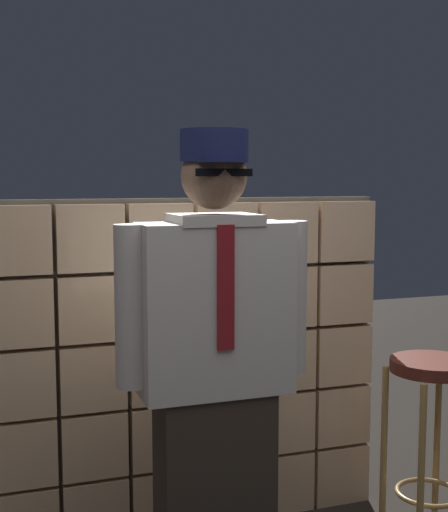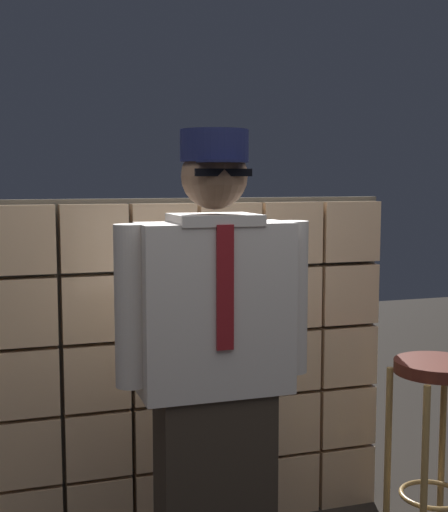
# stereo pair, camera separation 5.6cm
# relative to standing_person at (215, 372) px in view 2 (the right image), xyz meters

# --- Properties ---
(glass_block_wall) EXTENTS (1.75, 0.10, 1.46)m
(glass_block_wall) POSITION_rel_standing_person_xyz_m (0.12, 0.66, -0.17)
(glass_block_wall) COLOR #E0B78C
(glass_block_wall) RESTS_ON ground
(standing_person) EXTENTS (0.67, 0.28, 1.68)m
(standing_person) POSITION_rel_standing_person_xyz_m (0.00, 0.00, 0.00)
(standing_person) COLOR #382D23
(standing_person) RESTS_ON ground
(bar_stool) EXTENTS (0.34, 0.34, 0.80)m
(bar_stool) POSITION_rel_standing_person_xyz_m (0.98, 0.15, -0.28)
(bar_stool) COLOR #592319
(bar_stool) RESTS_ON ground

